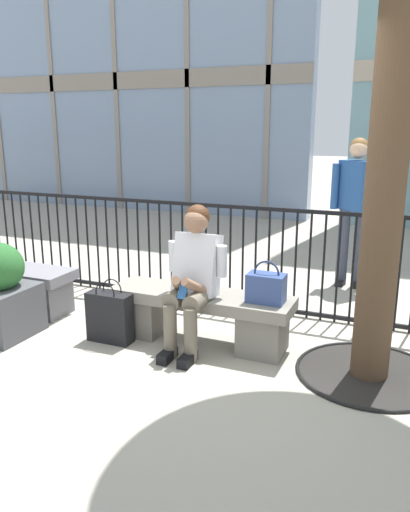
{
  "coord_description": "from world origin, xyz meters",
  "views": [
    {
      "loc": [
        1.62,
        -3.72,
        1.82
      ],
      "look_at": [
        0.0,
        0.1,
        0.75
      ],
      "focal_mm": 35.12,
      "sensor_mm": 36.0,
      "label": 1
    }
  ],
  "objects_px": {
    "stone_bench": "(200,312)",
    "bystander_at_railing": "(355,201)",
    "stone_bench_far": "(3,282)",
    "seated_person_with_phone": "(193,274)",
    "shopping_bag": "(110,317)",
    "handbag_on_bench": "(266,287)"
  },
  "relations": [
    {
      "from": "stone_bench",
      "to": "bystander_at_railing",
      "type": "bearing_deg",
      "value": 65.88
    },
    {
      "from": "bystander_at_railing",
      "to": "stone_bench_far",
      "type": "distance_m",
      "value": 3.94
    },
    {
      "from": "stone_bench",
      "to": "seated_person_with_phone",
      "type": "height_order",
      "value": "seated_person_with_phone"
    },
    {
      "from": "shopping_bag",
      "to": "stone_bench_far",
      "type": "distance_m",
      "value": 1.53
    },
    {
      "from": "shopping_bag",
      "to": "stone_bench_far",
      "type": "relative_size",
      "value": 0.35
    },
    {
      "from": "seated_person_with_phone",
      "to": "bystander_at_railing",
      "type": "relative_size",
      "value": 0.71
    },
    {
      "from": "handbag_on_bench",
      "to": "shopping_bag",
      "type": "distance_m",
      "value": 1.39
    },
    {
      "from": "shopping_bag",
      "to": "bystander_at_railing",
      "type": "xyz_separation_m",
      "value": [
        1.71,
        2.48,
        0.77
      ]
    },
    {
      "from": "stone_bench",
      "to": "stone_bench_far",
      "type": "distance_m",
      "value": 2.23
    },
    {
      "from": "stone_bench",
      "to": "seated_person_with_phone",
      "type": "bearing_deg",
      "value": -94.96
    },
    {
      "from": "bystander_at_railing",
      "to": "stone_bench_far",
      "type": "height_order",
      "value": "bystander_at_railing"
    },
    {
      "from": "handbag_on_bench",
      "to": "shopping_bag",
      "type": "xyz_separation_m",
      "value": [
        -1.31,
        -0.29,
        -0.35
      ]
    },
    {
      "from": "shopping_bag",
      "to": "bystander_at_railing",
      "type": "bearing_deg",
      "value": 55.46
    },
    {
      "from": "handbag_on_bench",
      "to": "stone_bench_far",
      "type": "distance_m",
      "value": 2.82
    },
    {
      "from": "stone_bench",
      "to": "stone_bench_far",
      "type": "xyz_separation_m",
      "value": [
        -2.23,
        0.01,
        0.0
      ]
    },
    {
      "from": "handbag_on_bench",
      "to": "stone_bench",
      "type": "bearing_deg",
      "value": 179.01
    },
    {
      "from": "stone_bench",
      "to": "seated_person_with_phone",
      "type": "xyz_separation_m",
      "value": [
        -0.01,
        -0.13,
        0.38
      ]
    },
    {
      "from": "bystander_at_railing",
      "to": "stone_bench_far",
      "type": "relative_size",
      "value": 1.07
    },
    {
      "from": "seated_person_with_phone",
      "to": "shopping_bag",
      "type": "xyz_separation_m",
      "value": [
        -0.72,
        -0.17,
        -0.42
      ]
    },
    {
      "from": "shopping_bag",
      "to": "stone_bench_far",
      "type": "height_order",
      "value": "shopping_bag"
    },
    {
      "from": "stone_bench_far",
      "to": "stone_bench",
      "type": "bearing_deg",
      "value": -0.22
    },
    {
      "from": "stone_bench",
      "to": "seated_person_with_phone",
      "type": "distance_m",
      "value": 0.4
    }
  ]
}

